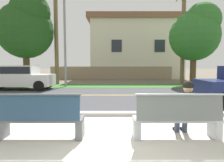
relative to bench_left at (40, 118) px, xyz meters
The scene contains 16 objects.
ground_plane 7.80m from the bench_left, 79.26° to the left, with size 140.00×140.00×0.00m, color #665B4C.
sidewalk_pavement 1.52m from the bench_left, ahead, with size 44.00×3.60×0.01m, color beige.
curb_edge 2.50m from the bench_left, 54.02° to the left, with size 44.00×0.30×0.11m, color #ADA89E.
street_asphalt 6.33m from the bench_left, 76.72° to the left, with size 52.00×8.00×0.01m, color #424247.
road_centre_line 6.33m from the bench_left, 76.72° to the left, with size 48.00×0.14×0.01m, color #E0CC4C.
far_verge_grass 10.83m from the bench_left, 82.29° to the left, with size 48.00×2.80×0.02m, color #38702D.
bench_left is the anchor object (origin of this frame).
bench_right 2.90m from the bench_left, ahead, with size 1.82×0.48×1.01m.
seated_person_grey 3.16m from the bench_left, ahead, with size 0.52×0.68×1.25m.
car_white_near 9.65m from the bench_left, 117.52° to the left, with size 4.30×1.86×1.54m.
streetlamp 11.30m from the bench_left, 99.99° to the left, with size 0.24×2.10×7.24m.
shade_tree_far_left 12.47m from the bench_left, 113.90° to the left, with size 4.13×4.13×6.81m.
shade_tree_left 14.38m from the bench_left, 54.89° to the left, with size 3.80×3.80×6.26m.
palm_tree_tall 15.44m from the bench_left, 59.20° to the left, with size 2.09×1.98×7.81m.
garden_wall 17.34m from the bench_left, 85.26° to the left, with size 13.00×0.36×1.40m, color gray.
house_across_street 21.17m from the bench_left, 78.07° to the left, with size 11.06×6.91×7.15m.
Camera 1 is at (0.08, -3.76, 1.59)m, focal length 31.82 mm.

